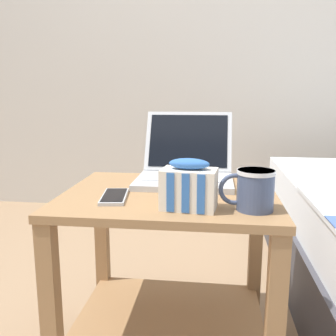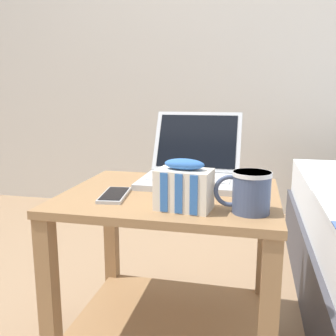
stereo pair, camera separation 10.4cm
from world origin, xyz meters
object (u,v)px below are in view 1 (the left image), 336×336
object	(u,v)px
laptop	(186,167)
snack_bag	(189,186)
mug_front_left	(254,188)
cell_phone	(114,196)

from	to	relation	value
laptop	snack_bag	xyz separation A→B (m)	(0.03, -0.31, 0.01)
laptop	snack_bag	world-z (taller)	laptop
mug_front_left	snack_bag	bearing A→B (deg)	-177.30
mug_front_left	snack_bag	size ratio (longest dim) A/B	0.95
snack_bag	cell_phone	xyz separation A→B (m)	(-0.21, 0.07, -0.05)
mug_front_left	laptop	bearing A→B (deg)	122.27
mug_front_left	cell_phone	bearing A→B (deg)	170.55
snack_bag	cell_phone	size ratio (longest dim) A/B	0.90
mug_front_left	snack_bag	distance (m)	0.16
laptop	cell_phone	xyz separation A→B (m)	(-0.18, -0.24, -0.04)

